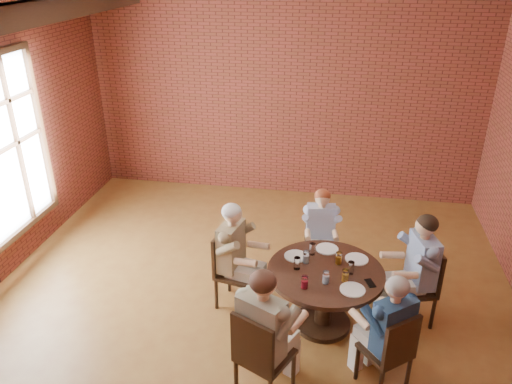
% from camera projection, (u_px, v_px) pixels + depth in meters
% --- Properties ---
extents(floor, '(7.00, 7.00, 0.00)m').
position_uv_depth(floor, '(245.00, 316.00, 5.87)').
color(floor, olive).
rests_on(floor, ground).
extents(ceiling, '(7.00, 7.00, 0.00)m').
position_uv_depth(ceiling, '(241.00, 10.00, 4.40)').
color(ceiling, silver).
rests_on(ceiling, wall_back).
extents(wall_back, '(7.00, 0.00, 7.00)m').
position_uv_depth(wall_back, '(284.00, 98.00, 8.24)').
color(wall_back, maroon).
rests_on(wall_back, ground).
extents(dining_table, '(1.27, 1.27, 0.75)m').
position_uv_depth(dining_table, '(325.00, 287.00, 5.50)').
color(dining_table, '#311D10').
rests_on(dining_table, floor).
extents(chair_a, '(0.54, 0.54, 0.95)m').
position_uv_depth(chair_a, '(421.00, 282.00, 5.62)').
color(chair_a, '#311D10').
rests_on(chair_a, floor).
extents(diner_a, '(0.79, 0.70, 1.36)m').
position_uv_depth(diner_a, '(416.00, 270.00, 5.54)').
color(diner_a, '#3D5F9F').
rests_on(diner_a, floor).
extents(chair_b, '(0.41, 0.41, 0.88)m').
position_uv_depth(chair_b, '(319.00, 241.00, 6.47)').
color(chair_b, '#311D10').
rests_on(chair_b, floor).
extents(diner_b, '(0.52, 0.62, 1.23)m').
position_uv_depth(diner_b, '(320.00, 235.00, 6.35)').
color(diner_b, '#9FABCB').
rests_on(diner_b, floor).
extents(chair_c, '(0.51, 0.51, 0.94)m').
position_uv_depth(chair_c, '(230.00, 266.00, 5.90)').
color(chair_c, '#311D10').
rests_on(chair_c, floor).
extents(diner_c, '(0.75, 0.66, 1.34)m').
position_uv_depth(diner_c, '(236.00, 256.00, 5.80)').
color(diner_c, brown).
rests_on(diner_c, floor).
extents(chair_d, '(0.61, 0.61, 0.97)m').
position_uv_depth(chair_d, '(259.00, 354.00, 4.60)').
color(chair_d, '#311D10').
rests_on(chair_d, floor).
extents(diner_d, '(0.82, 0.88, 1.40)m').
position_uv_depth(diner_d, '(265.00, 333.00, 4.59)').
color(diner_d, '#B5A08E').
rests_on(diner_d, floor).
extents(chair_e, '(0.57, 0.57, 0.91)m').
position_uv_depth(chair_e, '(391.00, 350.00, 4.67)').
color(chair_e, '#311D10').
rests_on(chair_e, floor).
extents(diner_e, '(0.78, 0.79, 1.29)m').
position_uv_depth(diner_e, '(387.00, 333.00, 4.67)').
color(diner_e, navy).
rests_on(diner_e, floor).
extents(plate_a, '(0.26, 0.26, 0.01)m').
position_uv_depth(plate_a, '(357.00, 259.00, 5.59)').
color(plate_a, white).
rests_on(plate_a, dining_table).
extents(plate_b, '(0.26, 0.26, 0.01)m').
position_uv_depth(plate_b, '(327.00, 249.00, 5.79)').
color(plate_b, white).
rests_on(plate_b, dining_table).
extents(plate_c, '(0.26, 0.26, 0.01)m').
position_uv_depth(plate_c, '(296.00, 256.00, 5.65)').
color(plate_c, white).
rests_on(plate_c, dining_table).
extents(plate_d, '(0.26, 0.26, 0.01)m').
position_uv_depth(plate_d, '(353.00, 290.00, 5.09)').
color(plate_d, white).
rests_on(plate_d, dining_table).
extents(glass_a, '(0.07, 0.07, 0.14)m').
position_uv_depth(glass_a, '(351.00, 267.00, 5.33)').
color(glass_a, white).
rests_on(glass_a, dining_table).
extents(glass_b, '(0.07, 0.07, 0.14)m').
position_uv_depth(glass_b, '(339.00, 258.00, 5.50)').
color(glass_b, white).
rests_on(glass_b, dining_table).
extents(glass_c, '(0.07, 0.07, 0.14)m').
position_uv_depth(glass_c, '(312.00, 249.00, 5.67)').
color(glass_c, white).
rests_on(glass_c, dining_table).
extents(glass_d, '(0.07, 0.07, 0.14)m').
position_uv_depth(glass_d, '(306.00, 257.00, 5.52)').
color(glass_d, white).
rests_on(glass_d, dining_table).
extents(glass_e, '(0.07, 0.07, 0.14)m').
position_uv_depth(glass_e, '(297.00, 263.00, 5.41)').
color(glass_e, white).
rests_on(glass_e, dining_table).
extents(glass_f, '(0.07, 0.07, 0.14)m').
position_uv_depth(glass_f, '(305.00, 282.00, 5.09)').
color(glass_f, white).
rests_on(glass_f, dining_table).
extents(glass_g, '(0.07, 0.07, 0.14)m').
position_uv_depth(glass_g, '(326.00, 277.00, 5.17)').
color(glass_g, white).
rests_on(glass_g, dining_table).
extents(glass_h, '(0.07, 0.07, 0.14)m').
position_uv_depth(glass_h, '(345.00, 275.00, 5.20)').
color(glass_h, white).
rests_on(glass_h, dining_table).
extents(smartphone, '(0.12, 0.17, 0.01)m').
position_uv_depth(smartphone, '(370.00, 283.00, 5.19)').
color(smartphone, black).
rests_on(smartphone, dining_table).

